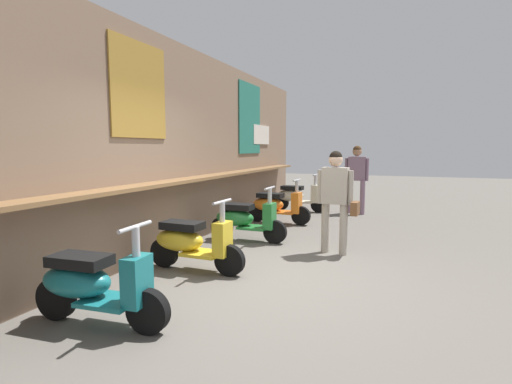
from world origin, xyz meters
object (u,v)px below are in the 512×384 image
object	(u,v)px
scooter_green	(244,219)
scooter_cream	(297,196)
scooter_yellow	(190,242)
scooter_orange	(275,205)
scooter_teal	(92,284)
shopper_with_handbag	(336,193)
shopper_browsing	(357,172)

from	to	relation	value
scooter_green	scooter_cream	size ratio (longest dim) A/B	1.00
scooter_cream	scooter_green	bearing A→B (deg)	-89.85
scooter_yellow	scooter_orange	distance (m)	3.54
scooter_teal	shopper_with_handbag	world-z (taller)	shopper_with_handbag
scooter_yellow	scooter_green	world-z (taller)	same
scooter_cream	scooter_orange	bearing A→B (deg)	-89.85
scooter_teal	scooter_cream	bearing A→B (deg)	85.83
scooter_cream	shopper_browsing	bearing A→B (deg)	6.24
scooter_yellow	scooter_green	size ratio (longest dim) A/B	1.00
scooter_cream	shopper_with_handbag	world-z (taller)	shopper_with_handbag
shopper_browsing	scooter_yellow	bearing A→B (deg)	-22.00
scooter_yellow	shopper_browsing	bearing A→B (deg)	76.31
scooter_cream	shopper_with_handbag	distance (m)	4.11
scooter_yellow	shopper_browsing	xyz separation A→B (m)	(5.42, -1.47, 0.65)
scooter_orange	scooter_teal	bearing A→B (deg)	-87.28
shopper_browsing	scooter_cream	bearing A→B (deg)	-90.73
scooter_teal	scooter_cream	distance (m)	6.99
scooter_yellow	scooter_cream	xyz separation A→B (m)	(5.26, 0.00, 0.00)
scooter_teal	scooter_green	world-z (taller)	same
scooter_teal	shopper_with_handbag	distance (m)	3.70
scooter_yellow	shopper_with_handbag	size ratio (longest dim) A/B	0.89
scooter_yellow	shopper_browsing	world-z (taller)	shopper_browsing
scooter_green	shopper_with_handbag	distance (m)	1.76
scooter_green	shopper_browsing	bearing A→B (deg)	67.43
scooter_green	shopper_browsing	xyz separation A→B (m)	(3.62, -1.47, 0.65)
scooter_yellow	scooter_cream	world-z (taller)	same
shopper_with_handbag	shopper_browsing	bearing A→B (deg)	5.53
scooter_teal	shopper_browsing	world-z (taller)	shopper_browsing
scooter_orange	shopper_with_handbag	bearing A→B (deg)	-47.97
shopper_with_handbag	shopper_browsing	distance (m)	3.89
scooter_green	shopper_browsing	world-z (taller)	shopper_browsing
scooter_green	scooter_cream	distance (m)	3.47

